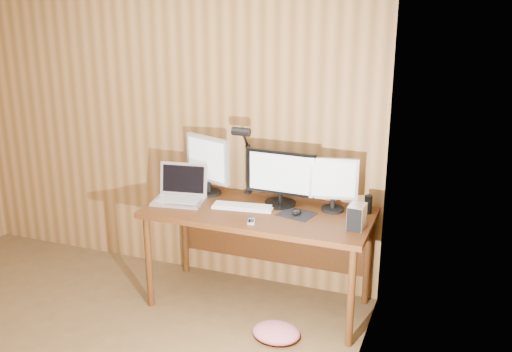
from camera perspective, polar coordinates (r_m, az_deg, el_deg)
The scene contains 13 objects.
desk at distance 4.34m, azimuth 0.56°, elevation -4.43°, with size 1.60×0.70×0.75m.
monitor_center at distance 4.26m, azimuth 2.34°, elevation -0.13°, with size 0.52×0.22×0.40m.
monitor_left at distance 4.48m, azimuth -4.60°, elevation 1.20°, with size 0.39×0.19×0.45m.
monitor_right at distance 4.18m, azimuth 7.41°, elevation -0.68°, with size 0.34×0.16×0.38m.
laptop at distance 4.43m, azimuth -7.16°, elevation -1.47°, with size 0.40×0.33×0.26m.
keyboard at distance 4.26m, azimuth -1.25°, elevation -2.94°, with size 0.45×0.19×0.02m.
mousepad at distance 4.16m, azimuth 3.88°, elevation -3.66°, with size 0.23×0.19×0.00m, color black.
mouse at distance 4.15m, azimuth 3.89°, elevation -3.40°, with size 0.07×0.11×0.04m, color black.
hard_drive at distance 3.96m, azimuth 9.57°, elevation -3.84°, with size 0.11×0.15×0.16m.
phone at distance 4.02m, azimuth -0.47°, elevation -4.34°, with size 0.07×0.10×0.01m.
speaker at distance 4.22m, azimuth 10.64°, elevation -2.67°, with size 0.05×0.05×0.13m, color black.
desk_lamp at distance 4.39m, azimuth -1.12°, elevation 2.47°, with size 0.13×0.19×0.58m.
fabric_pile at distance 4.14m, azimuth 1.94°, elevation -14.69°, with size 0.32×0.27×0.10m, color #BD5B66, non-canonical shape.
Camera 1 is at (2.27, -2.06, 2.32)m, focal length 42.00 mm.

